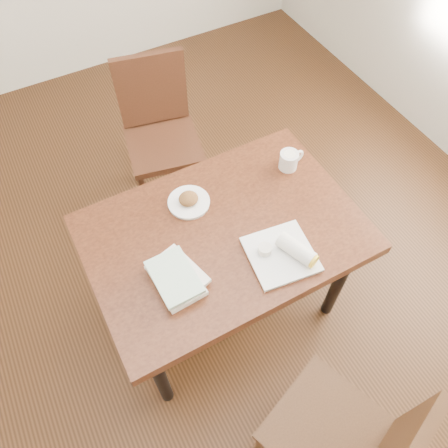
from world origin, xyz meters
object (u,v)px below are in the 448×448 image
chair_near (350,444)px  chair_far (159,126)px  plate_scone (189,201)px  coffee_mug (289,160)px  table (224,241)px  plate_burrito (286,253)px  book_stack (176,277)px

chair_near → chair_far: 1.89m
plate_scone → coffee_mug: size_ratio=1.45×
table → plate_burrito: bearing=-55.5°
table → plate_scone: (-0.07, 0.21, 0.10)m
table → chair_far: (0.08, 0.96, -0.12)m
table → chair_far: 0.97m
chair_far → plate_scone: (-0.15, -0.75, 0.22)m
table → book_stack: bearing=-156.4°
chair_near → coffee_mug: chair_near is taller
plate_scone → coffee_mug: bearing=-2.8°
table → plate_burrito: size_ratio=3.98×
table → chair_far: size_ratio=1.25×
chair_near → coffee_mug: 1.22m
chair_far → coffee_mug: (0.37, -0.77, 0.25)m
coffee_mug → table: bearing=-158.2°
book_stack → coffee_mug: bearing=22.5°
chair_near → plate_burrito: size_ratio=3.18×
coffee_mug → chair_near: bearing=-111.1°
plate_scone → book_stack: book_stack is taller
chair_far → plate_scone: size_ratio=4.95×
plate_scone → coffee_mug: 0.52m
table → plate_scone: size_ratio=6.19×
coffee_mug → book_stack: size_ratio=0.50×
coffee_mug → plate_burrito: size_ratio=0.44×
coffee_mug → book_stack: (-0.74, -0.31, -0.02)m
chair_far → plate_burrito: 1.22m
chair_near → plate_scone: chair_near is taller
plate_burrito → chair_far: bearing=93.8°
plate_scone → table: bearing=-71.3°
plate_scone → chair_far: bearing=78.5°
chair_far → plate_scone: 0.80m
table → coffee_mug: size_ratio=8.95×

